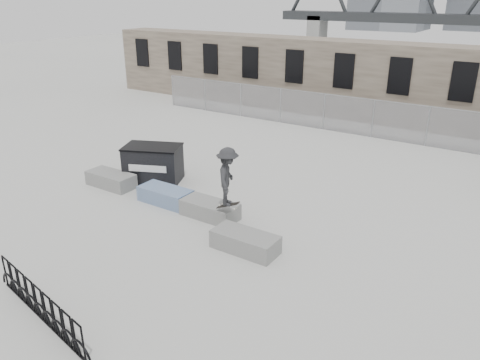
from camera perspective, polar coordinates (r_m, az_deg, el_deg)
name	(u,v)px	position (r m, az deg, el deg)	size (l,w,h in m)	color
ground	(177,210)	(16.67, -7.72, -3.63)	(120.00, 120.00, 0.00)	beige
stone_wall	(351,79)	(29.64, 13.36, 11.87)	(36.00, 2.58, 4.50)	#695B4D
chainlink_fence	(324,111)	(26.47, 10.21, 8.26)	(22.06, 0.06, 2.02)	gray
planter_far_left	(111,179)	(19.09, -15.45, 0.12)	(2.00, 0.90, 0.56)	gray
planter_center_left	(165,195)	(17.18, -9.07, -1.81)	(2.00, 0.90, 0.56)	#3965AD
planter_center_right	(210,209)	(15.93, -3.70, -3.52)	(2.00, 0.90, 0.56)	gray
planter_offset	(245,241)	(13.92, 0.64, -7.47)	(2.00, 0.90, 0.56)	gray
dumpster	(153,163)	(19.13, -10.54, 2.01)	(2.59, 2.15, 1.47)	black
bike_rack	(40,304)	(12.10, -23.23, -13.72)	(4.43, 0.84, 0.90)	black
skateboarder	(228,177)	(14.57, -1.51, 0.39)	(1.18, 1.40, 2.08)	#2B2C2E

